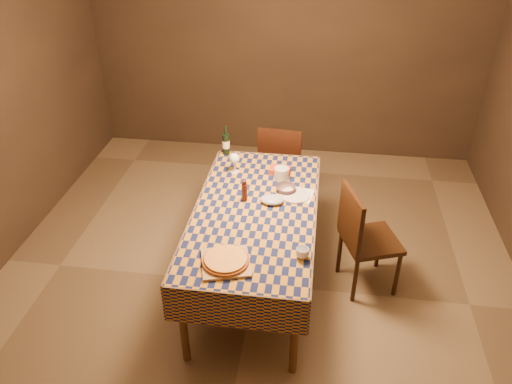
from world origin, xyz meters
The scene contains 16 objects.
room centered at (0.00, 0.00, 1.35)m, with size 5.00×5.10×2.70m.
dining_table centered at (0.00, 0.00, 0.69)m, with size 0.94×1.84×0.77m.
cutting_board centered at (-0.10, -0.65, 0.78)m, with size 0.31×0.31×0.02m, color #9F784A.
pizza centered at (-0.10, -0.65, 0.80)m, with size 0.33×0.33×0.03m.
pepper_mill centered at (-0.10, 0.12, 0.86)m, with size 0.05×0.05×0.19m.
bowl centered at (0.21, 0.29, 0.80)m, with size 0.16×0.16×0.05m, color #563F48.
wine_glass centered at (-0.25, 0.54, 0.90)m, with size 0.09×0.09×0.18m.
wine_bottle centered at (-0.39, 0.87, 0.87)m, with size 0.08×0.08×0.27m.
deli_tub centered at (0.16, 0.49, 0.82)m, with size 0.12×0.12×0.10m, color silver.
takeout_container centered at (0.13, 0.59, 0.79)m, with size 0.17×0.12×0.04m, color #BD3618.
white_plate centered at (0.29, 0.24, 0.78)m, with size 0.24×0.24×0.01m, color silver.
tumbler centered at (0.39, -0.51, 0.81)m, with size 0.09×0.09×0.07m, color white.
flour_patch centered at (0.29, 0.26, 0.77)m, with size 0.27×0.21×0.00m, color white.
flour_bag centered at (0.12, 0.12, 0.80)m, with size 0.19×0.14×0.05m, color #A0AECD.
chair_far centered at (0.09, 1.21, 0.52)m, with size 0.45×0.46×0.93m.
chair_right centered at (0.84, 0.12, 0.52)m, with size 0.54×0.54×0.93m.
Camera 1 is at (0.44, -3.12, 2.95)m, focal length 35.00 mm.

